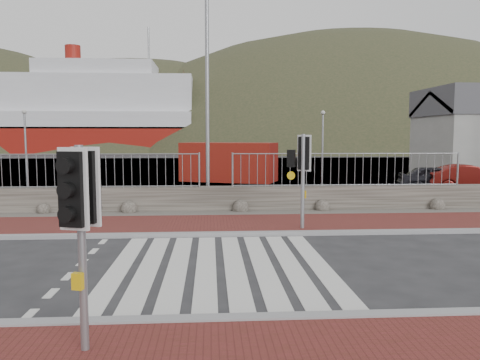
{
  "coord_description": "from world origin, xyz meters",
  "views": [
    {
      "loc": [
        -0.19,
        -9.66,
        2.77
      ],
      "look_at": [
        0.61,
        3.0,
        1.55
      ],
      "focal_mm": 35.0,
      "sensor_mm": 36.0,
      "label": 1
    }
  ],
  "objects": [
    {
      "name": "ground",
      "position": [
        0.0,
        0.0,
        0.0
      ],
      "size": [
        220.0,
        220.0,
        0.0
      ],
      "primitive_type": "plane",
      "color": "#28282B",
      "rests_on": "ground"
    },
    {
      "name": "gravel_strip",
      "position": [
        0.0,
        6.5,
        0.03
      ],
      "size": [
        40.0,
        1.5,
        0.06
      ],
      "primitive_type": "cube",
      "color": "#59544C",
      "rests_on": "ground"
    },
    {
      "name": "water",
      "position": [
        0.0,
        62.9,
        0.0
      ],
      "size": [
        220.0,
        50.0,
        0.05
      ],
      "primitive_type": "cube",
      "color": "#3F4C54",
      "rests_on": "ground"
    },
    {
      "name": "stone_wall",
      "position": [
        0.0,
        7.3,
        0.45
      ],
      "size": [
        40.0,
        0.6,
        0.9
      ],
      "primitive_type": "cube",
      "color": "#443F38",
      "rests_on": "ground"
    },
    {
      "name": "hills_backdrop",
      "position": [
        6.74,
        87.9,
        -23.05
      ],
      "size": [
        254.0,
        90.0,
        100.0
      ],
      "color": "#2C331F",
      "rests_on": "ground"
    },
    {
      "name": "quay",
      "position": [
        0.0,
        27.9,
        0.0
      ],
      "size": [
        120.0,
        40.0,
        0.5
      ],
      "primitive_type": "cube",
      "color": "#4C4C4F",
      "rests_on": "ground"
    },
    {
      "name": "car_b",
      "position": [
        12.65,
        12.69,
        0.66
      ],
      "size": [
        4.17,
        2.04,
        1.32
      ],
      "primitive_type": "imported",
      "rotation": [
        0.0,
        0.0,
        1.4
      ],
      "color": "#5D100D",
      "rests_on": "ground"
    },
    {
      "name": "sidewalk_far",
      "position": [
        0.0,
        4.5,
        0.04
      ],
      "size": [
        40.0,
        3.0,
        0.08
      ],
      "primitive_type": "cube",
      "color": "maroon",
      "rests_on": "ground"
    },
    {
      "name": "zebra_crossing",
      "position": [
        -0.0,
        0.0,
        0.01
      ],
      "size": [
        4.62,
        5.6,
        0.01
      ],
      "color": "silver",
      "rests_on": "ground"
    },
    {
      "name": "shipping_container",
      "position": [
        0.91,
        18.51,
        1.16
      ],
      "size": [
        6.03,
        4.15,
        2.32
      ],
      "primitive_type": "cube",
      "rotation": [
        0.0,
        0.0,
        -0.36
      ],
      "color": "#9A2610",
      "rests_on": "ground"
    },
    {
      "name": "traffic_signal_far",
      "position": [
        2.42,
        3.61,
        2.03
      ],
      "size": [
        0.68,
        0.45,
        2.8
      ],
      "rotation": [
        0.0,
        0.0,
        2.72
      ],
      "color": "gray",
      "rests_on": "ground"
    },
    {
      "name": "kerb_near",
      "position": [
        0.0,
        -3.0,
        0.05
      ],
      "size": [
        40.0,
        0.25,
        0.12
      ],
      "primitive_type": "cube",
      "color": "gray",
      "rests_on": "ground"
    },
    {
      "name": "railing",
      "position": [
        0.0,
        7.15,
        1.82
      ],
      "size": [
        18.07,
        0.07,
        1.22
      ],
      "color": "gray",
      "rests_on": "stone_wall"
    },
    {
      "name": "car_a",
      "position": [
        11.17,
        13.2,
        0.62
      ],
      "size": [
        3.83,
        2.12,
        1.23
      ],
      "primitive_type": "imported",
      "rotation": [
        0.0,
        0.0,
        1.38
      ],
      "color": "black",
      "rests_on": "ground"
    },
    {
      "name": "kerb_far",
      "position": [
        0.0,
        3.0,
        0.05
      ],
      "size": [
        40.0,
        0.25,
        0.12
      ],
      "primitive_type": "cube",
      "color": "gray",
      "rests_on": "ground"
    },
    {
      "name": "streetlight",
      "position": [
        -0.16,
        8.12,
        4.71
      ],
      "size": [
        1.77,
        0.46,
        8.37
      ],
      "rotation": [
        0.0,
        0.0,
        0.16
      ],
      "color": "gray",
      "rests_on": "ground"
    },
    {
      "name": "ferry",
      "position": [
        -24.65,
        67.9,
        5.36
      ],
      "size": [
        50.0,
        16.0,
        20.0
      ],
      "color": "maroon",
      "rests_on": "ground"
    },
    {
      "name": "traffic_signal_near",
      "position": [
        -1.78,
        -3.89,
        1.91
      ],
      "size": [
        0.43,
        0.33,
        2.65
      ],
      "rotation": [
        0.0,
        0.0,
        -0.32
      ],
      "color": "gray",
      "rests_on": "ground"
    }
  ]
}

